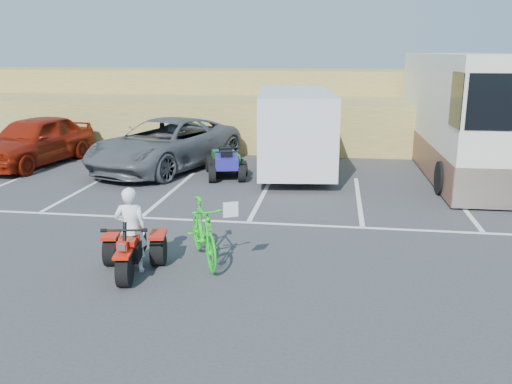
# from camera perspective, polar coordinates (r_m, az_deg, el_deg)

# --- Properties ---
(ground) EXTENTS (100.00, 100.00, 0.00)m
(ground) POSITION_cam_1_polar(r_m,az_deg,el_deg) (10.81, -2.85, -7.11)
(ground) COLOR #37373A
(ground) RESTS_ON ground
(parking_stripes) EXTENTS (28.00, 5.16, 0.01)m
(parking_stripes) POSITION_cam_1_polar(r_m,az_deg,el_deg) (14.51, 3.63, -1.38)
(parking_stripes) COLOR white
(parking_stripes) RESTS_ON ground
(grass_embankment) EXTENTS (40.00, 8.50, 3.10)m
(grass_embankment) POSITION_cam_1_polar(r_m,az_deg,el_deg) (25.53, 3.93, 8.81)
(grass_embankment) COLOR olive
(grass_embankment) RESTS_ON ground
(red_trike_atv) EXTENTS (1.42, 1.74, 1.02)m
(red_trike_atv) POSITION_cam_1_polar(r_m,az_deg,el_deg) (10.40, -12.95, -8.38)
(red_trike_atv) COLOR red
(red_trike_atv) RESTS_ON ground
(rider) EXTENTS (0.65, 0.48, 1.62)m
(rider) POSITION_cam_1_polar(r_m,az_deg,el_deg) (10.25, -13.05, -3.89)
(rider) COLOR white
(rider) RESTS_ON ground
(green_dirt_bike) EXTENTS (1.41, 2.08, 1.22)m
(green_dirt_bike) POSITION_cam_1_polar(r_m,az_deg,el_deg) (10.56, -5.56, -4.15)
(green_dirt_bike) COLOR #14BF19
(green_dirt_bike) RESTS_ON ground
(grey_pickup) EXTENTS (4.80, 6.83, 1.73)m
(grey_pickup) POSITION_cam_1_polar(r_m,az_deg,el_deg) (19.08, -9.51, 4.98)
(grey_pickup) COLOR #4C4F54
(grey_pickup) RESTS_ON ground
(red_car) EXTENTS (2.80, 5.43, 1.77)m
(red_car) POSITION_cam_1_polar(r_m,az_deg,el_deg) (21.07, -22.33, 5.03)
(red_car) COLOR maroon
(red_car) RESTS_ON ground
(cargo_trailer) EXTENTS (3.01, 6.07, 2.72)m
(cargo_trailer) POSITION_cam_1_polar(r_m,az_deg,el_deg) (18.27, 4.02, 6.65)
(cargo_trailer) COLOR silver
(cargo_trailer) RESTS_ON ground
(rv_motorhome) EXTENTS (2.92, 10.79, 3.86)m
(rv_motorhome) POSITION_cam_1_polar(r_m,az_deg,el_deg) (20.04, 20.91, 7.02)
(rv_motorhome) COLOR silver
(rv_motorhome) RESTS_ON ground
(quad_atv_blue) EXTENTS (1.47, 1.77, 1.01)m
(quad_atv_blue) POSITION_cam_1_polar(r_m,az_deg,el_deg) (17.53, -3.11, 1.43)
(quad_atv_blue) COLOR navy
(quad_atv_blue) RESTS_ON ground
(quad_atv_green) EXTENTS (1.65, 1.85, 1.00)m
(quad_atv_green) POSITION_cam_1_polar(r_m,az_deg,el_deg) (18.18, -3.19, 1.90)
(quad_atv_green) COLOR #166320
(quad_atv_green) RESTS_ON ground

